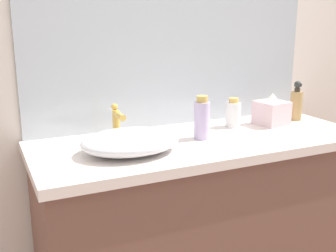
{
  "coord_description": "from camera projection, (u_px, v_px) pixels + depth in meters",
  "views": [
    {
      "loc": [
        -0.84,
        -1.12,
        1.38
      ],
      "look_at": [
        -0.15,
        0.38,
        0.94
      ],
      "focal_mm": 44.68,
      "sensor_mm": 36.0,
      "label": 1
    }
  ],
  "objects": [
    {
      "name": "wall_mirror_panel",
      "position": [
        175.0,
        26.0,
        1.96
      ],
      "size": [
        1.44,
        0.01,
        0.94
      ],
      "primitive_type": "cube",
      "color": "#B2BCC6",
      "rests_on": "vanity_counter"
    },
    {
      "name": "soap_dispenser",
      "position": [
        296.0,
        104.0,
        2.13
      ],
      "size": [
        0.06,
        0.06,
        0.2
      ],
      "color": "#A98750",
      "rests_on": "vanity_counter"
    },
    {
      "name": "vanity_counter",
      "position": [
        201.0,
        228.0,
        1.93
      ],
      "size": [
        1.47,
        0.57,
        0.86
      ],
      "color": "brown",
      "rests_on": "ground"
    },
    {
      "name": "perfume_bottle",
      "position": [
        202.0,
        119.0,
        1.8
      ],
      "size": [
        0.07,
        0.07,
        0.19
      ],
      "color": "#BEAEDB",
      "rests_on": "vanity_counter"
    },
    {
      "name": "faucet",
      "position": [
        117.0,
        121.0,
        1.76
      ],
      "size": [
        0.03,
        0.13,
        0.16
      ],
      "color": "gold",
      "rests_on": "vanity_counter"
    },
    {
      "name": "bathroom_wall_rear",
      "position": [
        166.0,
        34.0,
        1.99
      ],
      "size": [
        6.0,
        0.06,
        2.6
      ],
      "primitive_type": "cube",
      "color": "silver",
      "rests_on": "ground"
    },
    {
      "name": "lotion_bottle",
      "position": [
        233.0,
        114.0,
        2.0
      ],
      "size": [
        0.07,
        0.07,
        0.14
      ],
      "color": "white",
      "rests_on": "vanity_counter"
    },
    {
      "name": "tissue_box",
      "position": [
        272.0,
        111.0,
        2.04
      ],
      "size": [
        0.15,
        0.15,
        0.16
      ],
      "color": "beige",
      "rests_on": "vanity_counter"
    },
    {
      "name": "sink_basin",
      "position": [
        131.0,
        141.0,
        1.62
      ],
      "size": [
        0.39,
        0.29,
        0.09
      ],
      "primitive_type": "ellipsoid",
      "color": "silver",
      "rests_on": "vanity_counter"
    }
  ]
}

